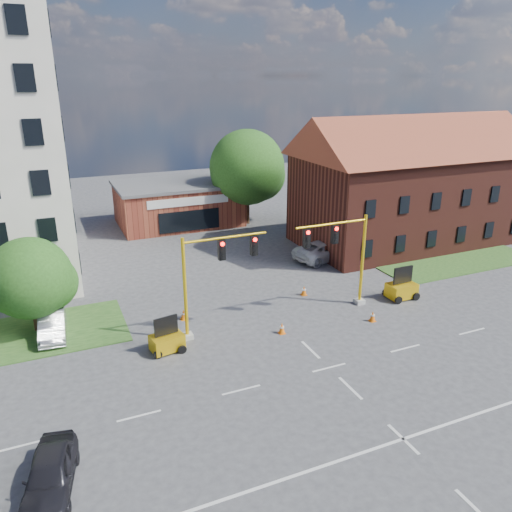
% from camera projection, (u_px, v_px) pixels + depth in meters
% --- Properties ---
extents(ground, '(120.00, 120.00, 0.00)m').
position_uv_depth(ground, '(329.00, 368.00, 26.33)').
color(ground, '#3B3B3E').
rests_on(ground, ground).
extents(grass_verge_ne, '(14.00, 4.00, 0.08)m').
position_uv_depth(grass_verge_ne, '(461.00, 264.00, 40.81)').
color(grass_verge_ne, '#23471A').
rests_on(grass_verge_ne, ground).
extents(lane_markings, '(60.00, 36.00, 0.01)m').
position_uv_depth(lane_markings, '(362.00, 399.00, 23.74)').
color(lane_markings, silver).
rests_on(lane_markings, ground).
extents(brick_shop, '(12.40, 8.40, 4.30)m').
position_uv_depth(brick_shop, '(178.00, 203.00, 51.46)').
color(brick_shop, maroon).
rests_on(brick_shop, ground).
extents(townhouse_row, '(21.00, 11.00, 11.50)m').
position_uv_depth(townhouse_row, '(412.00, 177.00, 44.84)').
color(townhouse_row, '#522118').
rests_on(townhouse_row, ground).
extents(tree_large, '(7.94, 7.56, 9.63)m').
position_uv_depth(tree_large, '(250.00, 169.00, 50.36)').
color(tree_large, '#341D12').
rests_on(tree_large, ground).
extents(tree_nw_front, '(5.06, 4.82, 5.85)m').
position_uv_depth(tree_nw_front, '(35.00, 279.00, 29.20)').
color(tree_nw_front, '#341D12').
rests_on(tree_nw_front, ground).
extents(signal_mast_west, '(5.30, 0.60, 6.20)m').
position_uv_depth(signal_mast_west, '(212.00, 272.00, 28.54)').
color(signal_mast_west, '#989893').
rests_on(signal_mast_west, ground).
extents(signal_mast_east, '(5.30, 0.60, 6.20)m').
position_uv_depth(signal_mast_east, '(342.00, 252.00, 31.80)').
color(signal_mast_east, '#989893').
rests_on(signal_mast_east, ground).
extents(trailer_west, '(1.94, 1.47, 2.00)m').
position_uv_depth(trailer_west, '(167.00, 341.00, 27.75)').
color(trailer_west, yellow).
rests_on(trailer_west, ground).
extents(trailer_east, '(1.96, 1.32, 2.21)m').
position_uv_depth(trailer_east, '(401.00, 289.00, 34.35)').
color(trailer_east, yellow).
rests_on(trailer_east, ground).
extents(cone_a, '(0.40, 0.40, 0.70)m').
position_uv_depth(cone_a, '(282.00, 328.00, 29.72)').
color(cone_a, orange).
rests_on(cone_a, ground).
extents(cone_b, '(0.40, 0.40, 0.70)m').
position_uv_depth(cone_b, '(184.00, 315.00, 31.41)').
color(cone_b, orange).
rests_on(cone_b, ground).
extents(cone_c, '(0.40, 0.40, 0.70)m').
position_uv_depth(cone_c, '(373.00, 316.00, 31.21)').
color(cone_c, orange).
rests_on(cone_c, ground).
extents(cone_d, '(0.40, 0.40, 0.70)m').
position_uv_depth(cone_d, '(304.00, 291.00, 34.93)').
color(cone_d, orange).
rests_on(cone_d, ground).
extents(pickup_white, '(6.12, 3.79, 1.58)m').
position_uv_depth(pickup_white, '(325.00, 250.00, 41.73)').
color(pickup_white, silver).
rests_on(pickup_white, ground).
extents(sedan_dark, '(2.47, 4.42, 1.42)m').
position_uv_depth(sedan_dark, '(50.00, 474.00, 18.37)').
color(sedan_dark, black).
rests_on(sedan_dark, ground).
extents(sedan_silver_front, '(1.73, 4.31, 1.39)m').
position_uv_depth(sedan_silver_front, '(52.00, 325.00, 29.40)').
color(sedan_silver_front, '#A0A2A7').
rests_on(sedan_silver_front, ground).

